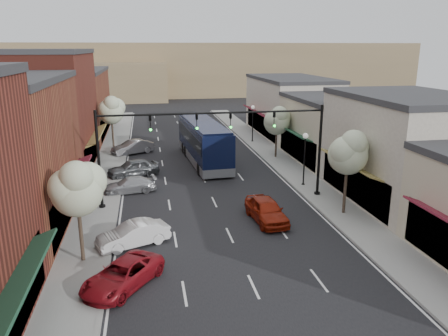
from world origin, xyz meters
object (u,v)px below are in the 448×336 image
red_hatchback (266,210)px  lamp_post_near (305,151)px  signal_mast_left (133,144)px  parked_car_d (133,168)px  tree_right_near (349,151)px  signal_mast_right (290,138)px  tree_right_far (277,120)px  parked_car_c (129,185)px  tree_left_near (77,187)px  lamp_post_far (253,117)px  tree_left_far (112,110)px  coach_bus (203,141)px  parked_car_e (133,147)px  parked_car_b (133,234)px  parked_car_a (123,275)px

red_hatchback → lamp_post_near: bearing=48.1°
signal_mast_left → parked_car_d: size_ratio=1.83×
signal_mast_left → tree_right_near: bearing=-16.2°
lamp_post_near → red_hatchback: bearing=-126.8°
signal_mast_right → signal_mast_left: same height
tree_right_far → parked_car_c: bearing=-149.5°
tree_left_near → signal_mast_right: bearing=30.1°
lamp_post_far → parked_car_d: lamp_post_far is taller
signal_mast_left → parked_car_c: signal_mast_left is taller
red_hatchback → parked_car_c: (-8.98, 7.60, -0.18)m
tree_right_far → parked_car_c: (-14.55, -8.56, -3.39)m
tree_left_far → coach_bus: 11.21m
tree_right_far → tree_right_near: bearing=-90.0°
parked_car_e → parked_car_b: bearing=-27.7°
parked_car_b → parked_car_c: parked_car_b is taller
red_hatchback → parked_car_a: bearing=-148.3°
lamp_post_near → parked_car_b: bearing=-146.7°
signal_mast_right → parked_car_b: (-11.33, -6.39, -3.94)m
parked_car_d → parked_car_e: size_ratio=1.00×
red_hatchback → signal_mast_left: bearing=148.2°
tree_left_near → tree_left_far: size_ratio=0.93×
signal_mast_right → tree_left_near: 16.05m
tree_right_far → tree_left_far: 17.66m
signal_mast_left → parked_car_d: bearing=92.7°
tree_right_near → lamp_post_far: (-0.55, 24.06, -1.45)m
tree_right_far → lamp_post_far: (-0.55, 8.06, -0.99)m
parked_car_c → signal_mast_right: bearing=65.9°
parked_car_c → red_hatchback: bearing=41.6°
parked_car_a → parked_car_c: size_ratio=1.09×
lamp_post_near → parked_car_c: bearing=176.4°
parked_car_e → parked_car_d: bearing=-27.6°
tree_left_near → tree_right_far: bearing=50.3°
lamp_post_near → parked_car_d: 14.99m
lamp_post_near → parked_car_e: size_ratio=0.99×
parked_car_a → parked_car_d: bearing=126.1°
signal_mast_right → tree_left_far: (-13.87, 17.95, -0.02)m
signal_mast_right → lamp_post_far: bearing=83.8°
signal_mast_right → tree_right_far: (2.73, 11.95, -0.63)m
signal_mast_right → parked_car_b: signal_mast_right is taller
signal_mast_left → tree_left_near: bearing=-108.1°
tree_left_near → tree_left_far: (-0.00, 26.00, 0.38)m
tree_left_near → lamp_post_near: (16.05, 10.56, -1.22)m
lamp_post_near → parked_car_c: 14.23m
signal_mast_right → tree_right_far: bearing=77.1°
parked_car_a → parked_car_c: 14.27m
parked_car_a → parked_car_d: size_ratio=1.01×
signal_mast_left → parked_car_a: bearing=-92.6°
tree_left_far → parked_car_d: 10.98m
lamp_post_far → red_hatchback: bearing=-101.7°
tree_right_far → parked_car_e: size_ratio=1.21×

